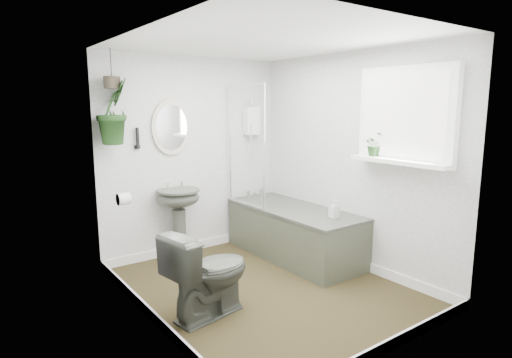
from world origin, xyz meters
TOP-DOWN VIEW (x-y plane):
  - floor at (0.00, 0.00)m, footprint 2.30×2.80m
  - ceiling at (0.00, 0.00)m, footprint 2.30×2.80m
  - wall_back at (0.00, 1.41)m, footprint 2.30×0.02m
  - wall_front at (0.00, -1.41)m, footprint 2.30×0.02m
  - wall_left at (-1.16, 0.00)m, footprint 0.02×2.80m
  - wall_right at (1.16, 0.00)m, footprint 0.02×2.80m
  - skirting at (0.00, 0.00)m, footprint 2.30×2.80m
  - bathtub at (0.80, 0.50)m, footprint 0.72×1.72m
  - bath_screen at (0.47, 0.99)m, footprint 0.04×0.72m
  - shower_box at (0.80, 1.34)m, footprint 0.20×0.10m
  - oval_mirror at (-0.29, 1.37)m, footprint 0.46×0.03m
  - wall_sconce at (-0.69, 1.36)m, footprint 0.04×0.04m
  - toilet_roll_holder at (-1.10, 0.70)m, footprint 0.11×0.11m
  - window_recess at (1.09, -0.70)m, footprint 0.08×1.00m
  - window_sill at (1.02, -0.70)m, footprint 0.18×1.00m
  - window_blinds at (1.04, -0.70)m, footprint 0.01×0.86m
  - toilet at (-0.71, -0.15)m, footprint 0.80×0.54m
  - pedestal_sink at (-0.29, 1.24)m, footprint 0.53×0.47m
  - sill_plant at (1.05, -0.40)m, footprint 0.27×0.25m
  - hanging_plant at (-0.97, 1.25)m, footprint 0.48×0.47m
  - soap_bottle at (0.86, -0.06)m, footprint 0.09×0.09m
  - hanging_pot at (-0.97, 1.25)m, footprint 0.16×0.16m

SIDE VIEW (x-z plane):
  - floor at x=0.00m, z-range -0.02..0.00m
  - skirting at x=0.00m, z-range 0.00..0.10m
  - bathtub at x=0.80m, z-range 0.00..0.58m
  - toilet at x=-0.71m, z-range 0.00..0.75m
  - pedestal_sink at x=-0.29m, z-range 0.00..0.81m
  - soap_bottle at x=0.86m, z-range 0.58..0.77m
  - toilet_roll_holder at x=-1.10m, z-range 0.84..0.96m
  - wall_back at x=0.00m, z-range 0.00..2.30m
  - wall_front at x=0.00m, z-range 0.00..2.30m
  - wall_left at x=-1.16m, z-range 0.00..2.30m
  - wall_right at x=1.16m, z-range 0.00..2.30m
  - window_sill at x=1.02m, z-range 1.21..1.25m
  - bath_screen at x=0.47m, z-range 0.58..1.98m
  - sill_plant at x=1.05m, z-range 1.25..1.48m
  - wall_sconce at x=-0.69m, z-range 1.29..1.51m
  - oval_mirror at x=-0.29m, z-range 1.19..1.81m
  - shower_box at x=0.80m, z-range 1.38..1.73m
  - window_recess at x=1.09m, z-range 1.20..2.10m
  - window_blinds at x=1.04m, z-range 1.27..2.03m
  - hanging_plant at x=-0.97m, z-range 1.35..2.03m
  - hanging_pot at x=-0.97m, z-range 1.91..2.03m
  - ceiling at x=0.00m, z-range 2.30..2.32m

